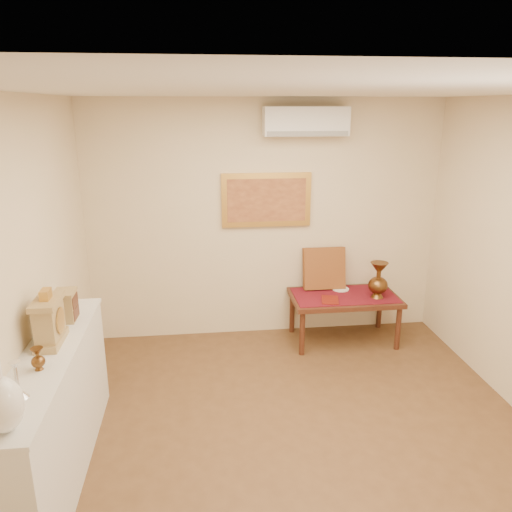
{
  "coord_description": "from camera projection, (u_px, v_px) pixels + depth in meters",
  "views": [
    {
      "loc": [
        -0.76,
        -3.23,
        2.61
      ],
      "look_at": [
        -0.24,
        1.15,
        1.28
      ],
      "focal_mm": 35.0,
      "sensor_mm": 36.0,
      "label": 1
    }
  ],
  "objects": [
    {
      "name": "display_ledge",
      "position": [
        56.0,
        415.0,
        3.56
      ],
      "size": [
        0.37,
        2.02,
        0.98
      ],
      "color": "silver",
      "rests_on": "floor"
    },
    {
      "name": "wooden_chest",
      "position": [
        66.0,
        306.0,
        3.92
      ],
      "size": [
        0.16,
        0.21,
        0.24
      ],
      "color": "tan",
      "rests_on": "display_ledge"
    },
    {
      "name": "menu",
      "position": [
        330.0,
        300.0,
        5.47
      ],
      "size": [
        0.23,
        0.28,
        0.01
      ],
      "primitive_type": "cube",
      "rotation": [
        0.0,
        0.0,
        -0.22
      ],
      "color": "maroon",
      "rests_on": "table_cloth"
    },
    {
      "name": "table_cloth",
      "position": [
        344.0,
        295.0,
        5.63
      ],
      "size": [
        1.14,
        0.59,
        0.01
      ],
      "primitive_type": "cube",
      "color": "maroon",
      "rests_on": "low_table"
    },
    {
      "name": "wall_back",
      "position": [
        266.0,
        221.0,
        5.66
      ],
      "size": [
        4.0,
        0.02,
        2.7
      ],
      "primitive_type": "cube",
      "color": "beige",
      "rests_on": "ground"
    },
    {
      "name": "wall_left",
      "position": [
        13.0,
        305.0,
        3.29
      ],
      "size": [
        0.02,
        4.5,
        2.7
      ],
      "primitive_type": "cube",
      "color": "beige",
      "rests_on": "ground"
    },
    {
      "name": "mantel_clock",
      "position": [
        49.0,
        321.0,
        3.52
      ],
      "size": [
        0.17,
        0.36,
        0.41
      ],
      "color": "tan",
      "rests_on": "display_ledge"
    },
    {
      "name": "low_table",
      "position": [
        344.0,
        301.0,
        5.65
      ],
      "size": [
        1.2,
        0.7,
        0.55
      ],
      "color": "#4C2416",
      "rests_on": "floor"
    },
    {
      "name": "ac_unit",
      "position": [
        306.0,
        121.0,
        5.26
      ],
      "size": [
        0.9,
        0.25,
        0.3
      ],
      "color": "white",
      "rests_on": "wall_back"
    },
    {
      "name": "ceiling",
      "position": [
        316.0,
        91.0,
        3.13
      ],
      "size": [
        4.5,
        4.5,
        0.0
      ],
      "primitive_type": "plane",
      "rotation": [
        3.14,
        0.0,
        0.0
      ],
      "color": "silver",
      "rests_on": "ground"
    },
    {
      "name": "painting",
      "position": [
        266.0,
        200.0,
        5.56
      ],
      "size": [
        1.0,
        0.06,
        0.6
      ],
      "color": "gold",
      "rests_on": "wall_back"
    },
    {
      "name": "plate",
      "position": [
        340.0,
        289.0,
        5.8
      ],
      "size": [
        0.2,
        0.2,
        0.01
      ],
      "primitive_type": "cylinder",
      "color": "white",
      "rests_on": "table_cloth"
    },
    {
      "name": "brass_urn_small",
      "position": [
        37.0,
        356.0,
        3.18
      ],
      "size": [
        0.09,
        0.09,
        0.2
      ],
      "primitive_type": null,
      "color": "brown",
      "rests_on": "display_ledge"
    },
    {
      "name": "brass_urn_tall",
      "position": [
        379.0,
        276.0,
        5.5
      ],
      "size": [
        0.22,
        0.22,
        0.49
      ],
      "primitive_type": null,
      "color": "brown",
      "rests_on": "table_cloth"
    },
    {
      "name": "cushion",
      "position": [
        324.0,
        268.0,
        5.78
      ],
      "size": [
        0.48,
        0.2,
        0.49
      ],
      "primitive_type": "cube",
      "rotation": [
        -0.21,
        0.0,
        0.0
      ],
      "color": "maroon",
      "rests_on": "table_cloth"
    },
    {
      "name": "floor",
      "position": [
        304.0,
        453.0,
        3.91
      ],
      "size": [
        4.5,
        4.5,
        0.0
      ],
      "primitive_type": "plane",
      "color": "brown",
      "rests_on": "ground"
    },
    {
      "name": "candlestick",
      "position": [
        17.0,
        380.0,
        2.87
      ],
      "size": [
        0.11,
        0.11,
        0.23
      ],
      "primitive_type": null,
      "color": "silver",
      "rests_on": "display_ledge"
    }
  ]
}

